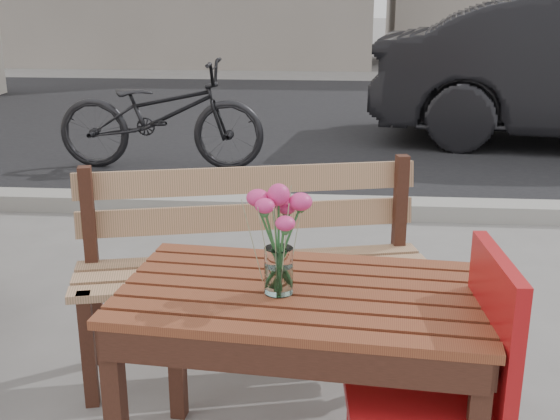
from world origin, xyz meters
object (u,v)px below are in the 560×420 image
at_px(red_chair, 449,375).
at_px(bicycle, 160,115).
at_px(main_vase, 279,226).
at_px(main_table, 303,323).

bearing_deg(red_chair, bicycle, -160.06).
relative_size(red_chair, main_vase, 2.56).
bearing_deg(bicycle, main_table, -160.66).
bearing_deg(main_vase, bicycle, 108.62).
xyz_separation_m(red_chair, main_vase, (-0.52, 0.12, 0.41)).
xyz_separation_m(main_vase, bicycle, (-1.45, 4.30, -0.42)).
distance_m(main_table, main_vase, 0.34).
height_order(main_table, main_vase, main_vase).
bearing_deg(main_table, bicycle, 114.89).
bearing_deg(main_vase, main_table, 23.09).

